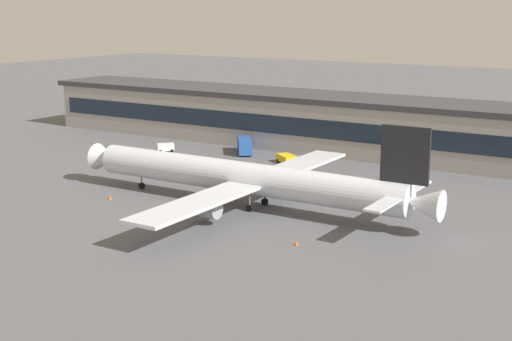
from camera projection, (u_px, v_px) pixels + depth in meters
ground_plane at (322, 219)px, 108.08m from camera, size 600.00×600.00×0.00m
terminal_building at (435, 132)px, 147.91m from camera, size 199.19×18.34×12.11m
airliner at (248, 178)px, 113.77m from camera, size 63.59×54.81×15.12m
pushback_tractor at (287, 158)px, 146.50m from camera, size 5.42×4.91×1.75m
baggage_tug at (165, 147)px, 158.35m from camera, size 3.96×3.96×1.85m
fuel_truck at (245, 145)px, 156.54m from camera, size 7.24×8.42×3.35m
traffic_cone_0 at (297, 243)px, 95.88m from camera, size 0.54×0.54×0.67m
traffic_cone_1 at (110, 197)px, 118.98m from camera, size 0.55×0.55×0.69m
traffic_cone_2 at (190, 215)px, 109.32m from camera, size 0.44×0.44×0.55m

